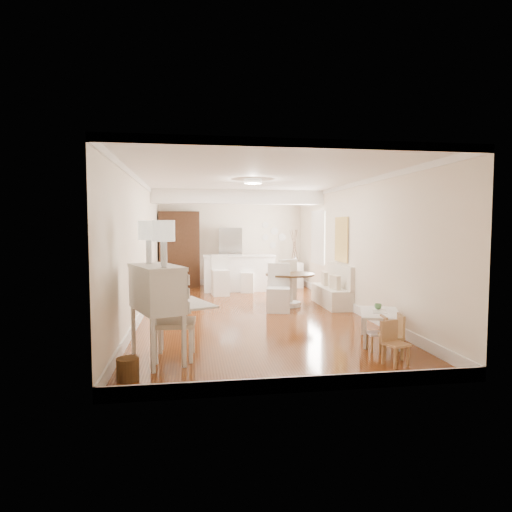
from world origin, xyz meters
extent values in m
plane|color=brown|center=(0.00, 0.00, 0.00)|extent=(9.00, 9.00, 0.00)
cube|color=white|center=(0.00, 0.00, 2.80)|extent=(4.50, 9.00, 0.04)
cube|color=white|center=(0.00, 4.50, 1.40)|extent=(4.50, 0.04, 2.80)
cube|color=white|center=(0.00, -4.50, 1.40)|extent=(4.50, 0.04, 2.80)
cube|color=white|center=(-2.25, 0.00, 1.40)|extent=(0.04, 9.00, 2.80)
cube|color=white|center=(2.25, 0.00, 1.40)|extent=(0.04, 9.00, 2.80)
cube|color=white|center=(0.00, 2.20, 2.62)|extent=(4.50, 0.45, 0.36)
cube|color=tan|center=(2.21, 0.50, 1.55)|extent=(0.04, 0.84, 1.04)
cube|color=white|center=(2.23, 2.40, 1.55)|extent=(0.04, 1.10, 1.40)
cylinder|color=#381E11|center=(-1.20, 4.48, 1.85)|extent=(0.30, 0.03, 0.30)
cylinder|color=white|center=(0.00, -0.50, 2.75)|extent=(0.36, 0.36, 0.08)
cube|color=silver|center=(-1.70, -3.09, 0.67)|extent=(1.36, 1.37, 1.33)
cube|color=white|center=(-1.46, -3.02, 0.53)|extent=(0.64, 0.64, 1.05)
cylinder|color=#54361A|center=(-1.99, -3.82, 0.13)|extent=(0.32, 0.32, 0.27)
cube|color=silver|center=(1.75, -2.66, 0.25)|extent=(0.89, 1.13, 0.49)
cube|color=#A87E4C|center=(1.56, -3.44, 0.32)|extent=(0.36, 0.36, 0.63)
cube|color=#A4784A|center=(1.50, -3.09, 0.27)|extent=(0.27, 0.27, 0.53)
cube|color=tan|center=(1.47, -3.77, 0.30)|extent=(0.36, 0.36, 0.59)
cube|color=silver|center=(1.99, 0.50, 0.49)|extent=(0.52, 1.60, 0.98)
cylinder|color=#412A15|center=(1.01, 0.56, 0.38)|extent=(1.47, 1.47, 0.77)
cube|color=white|center=(0.63, 0.00, 0.52)|extent=(0.60, 0.62, 1.04)
cube|color=white|center=(0.94, 1.12, 0.53)|extent=(0.69, 0.70, 1.07)
cube|color=white|center=(0.10, 3.10, 0.52)|extent=(2.05, 0.65, 1.03)
cube|color=white|center=(-0.48, 2.34, 0.55)|extent=(0.47, 0.47, 1.09)
cube|color=white|center=(0.31, 2.78, 0.45)|extent=(0.43, 0.43, 0.90)
cube|color=#381E11|center=(-1.60, 4.18, 1.15)|extent=(1.20, 0.60, 2.30)
imported|color=silver|center=(0.30, 4.15, 0.90)|extent=(0.75, 0.65, 1.80)
cube|color=beige|center=(1.87, 3.69, 0.38)|extent=(0.39, 0.81, 0.76)
imported|color=#5A9456|center=(1.81, -2.45, 0.54)|extent=(0.15, 0.15, 0.09)
imported|color=white|center=(1.90, 3.70, 0.84)|extent=(0.19, 0.19, 0.17)
camera|label=1|loc=(-1.20, -9.04, 1.86)|focal=30.00mm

